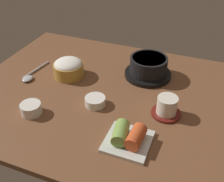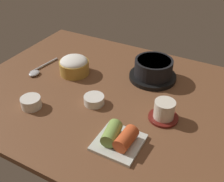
{
  "view_description": "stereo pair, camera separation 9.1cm",
  "coord_description": "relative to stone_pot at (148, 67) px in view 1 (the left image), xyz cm",
  "views": [
    {
      "loc": [
        28.89,
        -71.06,
        58.01
      ],
      "look_at": [
        2.0,
        -2.0,
        5.0
      ],
      "focal_mm": 43.21,
      "sensor_mm": 36.0,
      "label": 1
    },
    {
      "loc": [
        37.15,
        -67.24,
        58.01
      ],
      "look_at": [
        2.0,
        -2.0,
        5.0
      ],
      "focal_mm": 43.21,
      "sensor_mm": 36.0,
      "label": 2
    }
  ],
  "objects": [
    {
      "name": "banchan_cup_center",
      "position": [
        -11.51,
        -23.87,
        -2.26
      ],
      "size": [
        6.85,
        6.85,
        2.89
      ],
      "color": "white",
      "rests_on": "dining_table"
    },
    {
      "name": "kimchi_plate",
      "position": [
        4.09,
        -36.29,
        -1.72
      ],
      "size": [
        12.65,
        12.65,
        5.17
      ],
      "color": "silver",
      "rests_on": "dining_table"
    },
    {
      "name": "rice_bowl",
      "position": [
        -28.33,
        -10.97,
        -0.23
      ],
      "size": [
        11.51,
        11.51,
        7.16
      ],
      "color": "#B78C38",
      "rests_on": "dining_table"
    },
    {
      "name": "dining_table",
      "position": [
        -9.64,
        -16.47,
        -4.83
      ],
      "size": [
        100.0,
        76.0,
        2.0
      ],
      "primitive_type": "cube",
      "color": "brown",
      "rests_on": "ground"
    },
    {
      "name": "side_bowl_near",
      "position": [
        -28.67,
        -35.21,
        -1.9
      ],
      "size": [
        6.6,
        6.6,
        3.6
      ],
      "color": "white",
      "rests_on": "dining_table"
    },
    {
      "name": "spoon",
      "position": [
        -41.78,
        -17.39,
        -3.21
      ],
      "size": [
        4.36,
        16.67,
        1.35
      ],
      "color": "#B7B7BC",
      "rests_on": "dining_table"
    },
    {
      "name": "stone_pot",
      "position": [
        0.0,
        0.0,
        0.0
      ],
      "size": [
        17.82,
        17.82,
        7.91
      ],
      "color": "black",
      "rests_on": "dining_table"
    },
    {
      "name": "tea_cup_with_saucer",
      "position": [
        11.44,
        -20.17,
        -0.8
      ],
      "size": [
        9.36,
        9.36,
        6.51
      ],
      "color": "maroon",
      "rests_on": "dining_table"
    }
  ]
}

